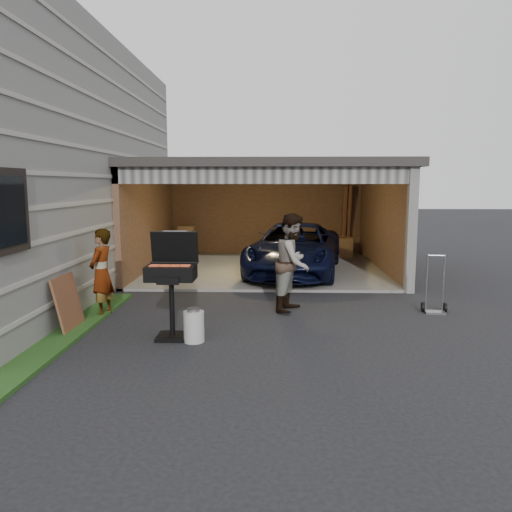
# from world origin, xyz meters

# --- Properties ---
(ground) EXTENTS (80.00, 80.00, 0.00)m
(ground) POSITION_xyz_m (0.00, 0.00, 0.00)
(ground) COLOR black
(ground) RESTS_ON ground
(groundcover_strip) EXTENTS (0.50, 8.00, 0.06)m
(groundcover_strip) POSITION_xyz_m (-2.25, -1.00, 0.03)
(groundcover_strip) COLOR #193814
(groundcover_strip) RESTS_ON ground
(garage) EXTENTS (6.80, 6.30, 2.90)m
(garage) POSITION_xyz_m (0.76, 6.79, 1.87)
(garage) COLOR #605E59
(garage) RESTS_ON ground
(minivan) EXTENTS (2.86, 4.89, 1.28)m
(minivan) POSITION_xyz_m (1.52, 5.50, 0.64)
(minivan) COLOR black
(minivan) RESTS_ON ground
(woman) EXTENTS (0.47, 0.63, 1.57)m
(woman) POSITION_xyz_m (-2.10, 1.48, 0.78)
(woman) COLOR #A4ADCE
(woman) RESTS_ON ground
(man) EXTENTS (0.96, 1.07, 1.81)m
(man) POSITION_xyz_m (1.32, 1.97, 0.90)
(man) COLOR #432F1A
(man) RESTS_ON ground
(bbq_grill) EXTENTS (0.73, 0.64, 1.62)m
(bbq_grill) POSITION_xyz_m (-0.60, 0.24, 0.96)
(bbq_grill) COLOR black
(bbq_grill) RESTS_ON ground
(propane_tank) EXTENTS (0.37, 0.37, 0.46)m
(propane_tank) POSITION_xyz_m (-0.25, 0.05, 0.23)
(propane_tank) COLOR #BCBBB7
(propane_tank) RESTS_ON ground
(plywood_panel) EXTENTS (0.23, 0.82, 0.90)m
(plywood_panel) POSITION_xyz_m (-2.34, 0.55, 0.45)
(plywood_panel) COLOR #57311E
(plywood_panel) RESTS_ON ground
(hand_truck) EXTENTS (0.46, 0.36, 1.08)m
(hand_truck) POSITION_xyz_m (3.91, 1.87, 0.21)
(hand_truck) COLOR slate
(hand_truck) RESTS_ON ground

